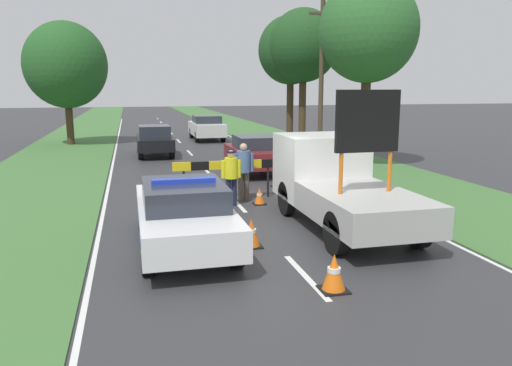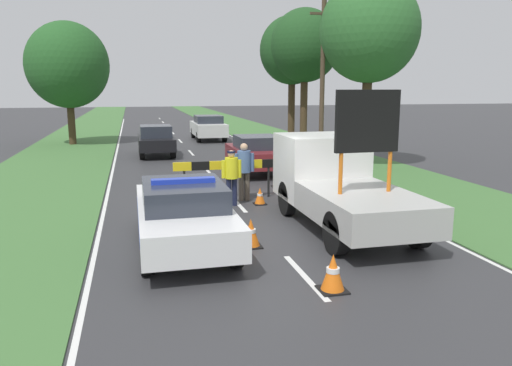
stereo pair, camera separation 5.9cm
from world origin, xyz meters
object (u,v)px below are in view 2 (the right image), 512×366
road_barrier (227,167)px  police_car (184,213)px  traffic_cone_behind_barrier (260,196)px  utility_pole (322,81)px  traffic_cone_lane_edge (251,233)px  roadside_tree_near_left (68,65)px  work_truck (337,182)px  traffic_cone_near_police (280,178)px  queued_car_van_white (208,127)px  traffic_cone_centre_front (318,184)px  roadside_tree_mid_left (305,46)px  police_officer (231,173)px  pedestrian_civilian (244,167)px  queued_car_sedan_black (156,140)px  queued_car_wagon_maroon (257,153)px  roadside_tree_mid_right (369,31)px  traffic_cone_near_truck (333,273)px  roadside_tree_near_right (292,51)px

road_barrier → police_car: bearing=-119.3°
traffic_cone_behind_barrier → utility_pole: utility_pole is taller
traffic_cone_lane_edge → roadside_tree_near_left: (-5.92, 21.62, 4.36)m
road_barrier → traffic_cone_lane_edge: bearing=-102.0°
work_truck → traffic_cone_near_police: 4.92m
traffic_cone_near_police → queued_car_van_white: size_ratio=0.15×
traffic_cone_centre_front → roadside_tree_mid_left: size_ratio=0.09×
traffic_cone_near_police → roadside_tree_near_left: bearing=118.5°
road_barrier → roadside_tree_near_left: 18.36m
traffic_cone_lane_edge → roadside_tree_mid_left: 18.09m
work_truck → police_officer: 3.38m
traffic_cone_lane_edge → road_barrier: bearing=85.4°
police_car → traffic_cone_lane_edge: 1.51m
pedestrian_civilian → queued_car_sedan_black: pedestrian_civilian is taller
traffic_cone_lane_edge → queued_car_van_white: (2.43, 22.44, 0.52)m
queued_car_wagon_maroon → roadside_tree_mid_left: size_ratio=0.53×
traffic_cone_lane_edge → utility_pole: utility_pole is taller
police_officer → traffic_cone_behind_barrier: size_ratio=3.23×
queued_car_wagon_maroon → roadside_tree_mid_right: bearing=-177.5°
pedestrian_civilian → queued_car_wagon_maroon: size_ratio=0.44×
traffic_cone_centre_front → traffic_cone_near_police: bearing=120.5°
roadside_tree_mid_right → utility_pole: roadside_tree_mid_right is taller
traffic_cone_near_truck → roadside_tree_mid_left: size_ratio=0.09×
work_truck → road_barrier: bearing=-61.1°
police_car → road_barrier: (1.79, 4.44, 0.23)m
pedestrian_civilian → traffic_cone_behind_barrier: bearing=-69.9°
queued_car_van_white → roadside_tree_mid_left: size_ratio=0.61×
queued_car_sedan_black → roadside_tree_mid_left: (8.01, 0.49, 4.76)m
traffic_cone_near_truck → roadside_tree_mid_left: 20.21m
road_barrier → roadside_tree_near_right: size_ratio=0.45×
police_car → traffic_cone_behind_barrier: (2.58, 3.49, -0.51)m
police_car → queued_car_wagon_maroon: 9.66m
traffic_cone_near_truck → roadside_tree_mid_left: bearing=72.3°
queued_car_wagon_maroon → queued_car_van_white: (0.02, 13.23, 0.04)m
police_car → work_truck: 4.06m
road_barrier → police_officer: (-0.04, -0.91, -0.03)m
roadside_tree_mid_right → utility_pole: size_ratio=1.11×
police_officer → queued_car_sedan_black: police_officer is taller
police_officer → traffic_cone_near_truck: bearing=113.1°
work_truck → police_officer: size_ratio=3.28×
work_truck → queued_car_wagon_maroon: bearing=-91.9°
work_truck → utility_pole: utility_pole is taller
traffic_cone_behind_barrier → roadside_tree_mid_left: roadside_tree_mid_left is taller
queued_car_sedan_black → queued_car_van_white: 7.90m
road_barrier → police_officer: 0.91m
traffic_cone_centre_front → roadside_tree_near_left: roadside_tree_near_left is taller
traffic_cone_near_police → traffic_cone_centre_front: bearing=-59.5°
traffic_cone_near_truck → roadside_tree_mid_left: roadside_tree_mid_left is taller
police_officer → roadside_tree_near_right: 15.17m
queued_car_sedan_black → roadside_tree_mid_right: bearing=144.6°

